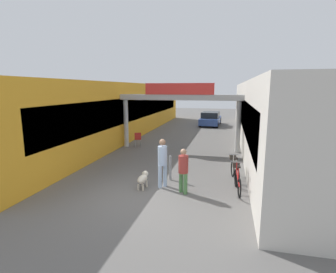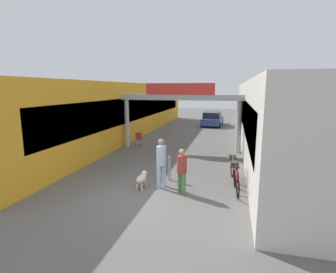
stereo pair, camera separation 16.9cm
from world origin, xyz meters
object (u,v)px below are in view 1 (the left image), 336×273
Objects in this scene: bicycle_silver_second at (235,169)px; dog_on_leash at (143,178)px; bollard_post_metal at (170,167)px; cafe_chair_red_nearer at (138,138)px; pedestrian_companion at (183,168)px; bicycle_red_nearest at (237,179)px; pedestrian_with_dog at (163,160)px; parked_car_blue at (210,119)px.

dog_on_leash is at bearing -153.78° from bicycle_silver_second.
bollard_post_metal reaches higher than cafe_chair_red_nearer.
bicycle_red_nearest is (1.83, 0.64, -0.46)m from pedestrian_companion.
cafe_chair_red_nearer reaches higher than dog_on_leash.
pedestrian_with_dog is 0.44× the size of parked_car_blue.
parked_car_blue is at bearing 70.61° from cafe_chair_red_nearer.
bollard_post_metal is 16.05m from parked_car_blue.
pedestrian_with_dog is 2.03× the size of cafe_chair_red_nearer.
dog_on_leash is 3.38m from bicycle_red_nearest.
cafe_chair_red_nearer is (-5.85, 5.99, 0.10)m from bicycle_red_nearest.
bicycle_silver_second is 7.57m from cafe_chair_red_nearer.
pedestrian_companion reaches higher than bicycle_red_nearest.
parked_car_blue is (1.22, 17.09, 0.29)m from dog_on_leash.
bicycle_silver_second reaches higher than dog_on_leash.
bollard_post_metal is at bearing 167.88° from bicycle_red_nearest.
pedestrian_with_dog reaches higher than bollard_post_metal.
bicycle_silver_second is (3.26, 1.61, 0.08)m from dog_on_leash.
parked_car_blue is at bearing 88.45° from bollard_post_metal.
dog_on_leash is at bearing 174.69° from pedestrian_companion.
parked_car_blue is at bearing 97.52° from bicycle_silver_second.
bicycle_silver_second is at bearing -40.27° from cafe_chair_red_nearer.
pedestrian_with_dog is 7.04m from cafe_chair_red_nearer.
cafe_chair_red_nearer is (-2.51, 6.50, 0.18)m from dog_on_leash.
dog_on_leash is 6.97m from cafe_chair_red_nearer.
dog_on_leash is (-1.51, 0.14, -0.54)m from pedestrian_companion.
pedestrian_with_dog is at bearing -63.00° from cafe_chair_red_nearer.
pedestrian_with_dog is 2.99m from bicycle_silver_second.
parked_car_blue is (3.73, 10.59, 0.10)m from cafe_chair_red_nearer.
pedestrian_with_dog reaches higher than bicycle_silver_second.
pedestrian_with_dog is 1.08× the size of bicycle_silver_second.
cafe_chair_red_nearer is 0.22× the size of parked_car_blue.
parked_car_blue is at bearing 90.97° from pedestrian_companion.
pedestrian_companion is 17.24m from parked_car_blue.
bollard_post_metal is at bearing 82.39° from pedestrian_with_dog.
bicycle_silver_second is (2.59, 1.36, -0.61)m from pedestrian_with_dog.
bicycle_red_nearest is at bearing 8.58° from dog_on_leash.
bicycle_silver_second is 2.54m from bollard_post_metal.
dog_on_leash is at bearing -94.08° from parked_car_blue.
pedestrian_companion reaches higher than parked_car_blue.
bollard_post_metal reaches higher than dog_on_leash.
pedestrian_companion is at bearing -24.77° from pedestrian_with_dog.
dog_on_leash is 17.14m from parked_car_blue.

